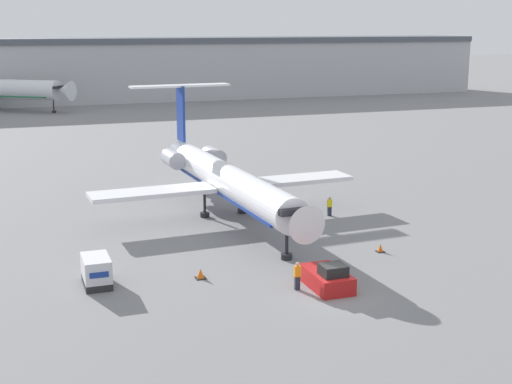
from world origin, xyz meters
TOP-DOWN VIEW (x-y plane):
  - ground_plane at (0.00, 0.00)m, footprint 600.00×600.00m
  - terminal_building at (0.00, 120.00)m, footprint 180.00×16.80m
  - airplane_main at (-0.81, 19.40)m, footprint 23.19×29.64m
  - pushback_tug at (0.14, 1.09)m, footprint 2.18×4.00m
  - luggage_cart at (-13.41, 6.34)m, footprint 1.65×2.84m
  - worker_near_tug at (-1.74, 1.41)m, footprint 0.40×0.25m
  - worker_by_wing at (7.70, 16.77)m, footprint 0.40×0.24m
  - traffic_cone_left at (-6.89, 5.39)m, footprint 0.69×0.69m
  - traffic_cone_right at (6.89, 6.41)m, footprint 0.57×0.57m

SIDE VIEW (x-z plane):
  - ground_plane at x=0.00m, z-range 0.00..0.00m
  - traffic_cone_right at x=6.89m, z-range -0.02..0.59m
  - traffic_cone_left at x=-6.89m, z-range -0.02..0.64m
  - pushback_tug at x=0.14m, z-range -0.24..1.55m
  - worker_by_wing at x=7.70m, z-range 0.03..1.70m
  - luggage_cart at x=-13.41m, z-range 0.00..1.88m
  - worker_near_tug at x=-1.74m, z-range 0.05..1.85m
  - airplane_main at x=-0.81m, z-range -1.76..8.52m
  - terminal_building at x=0.00m, z-range 0.03..13.38m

